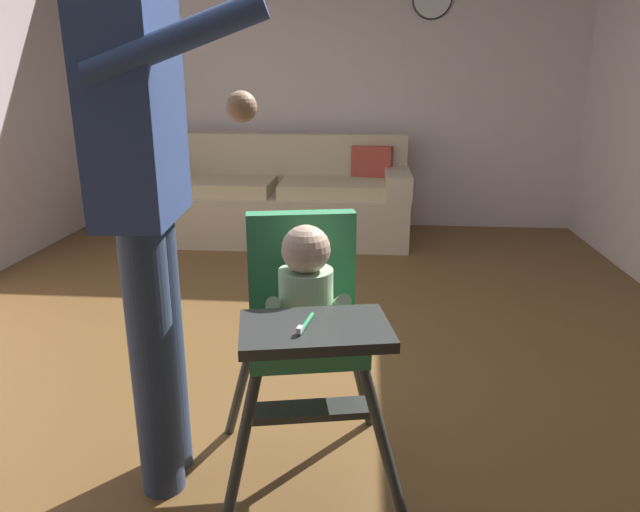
{
  "coord_description": "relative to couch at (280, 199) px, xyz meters",
  "views": [
    {
      "loc": [
        0.38,
        -2.3,
        1.33
      ],
      "look_at": [
        0.23,
        -0.44,
        0.74
      ],
      "focal_mm": 32.21,
      "sensor_mm": 36.0,
      "label": 1
    }
  ],
  "objects": [
    {
      "name": "wall_far",
      "position": [
        0.36,
        0.52,
        1.05
      ],
      "size": [
        5.25,
        0.06,
        2.76
      ],
      "primitive_type": "cube",
      "color": "silver",
      "rests_on": "ground"
    },
    {
      "name": "adult_standing",
      "position": [
        0.08,
        -3.14,
        0.66
      ],
      "size": [
        0.54,
        0.5,
        1.74
      ],
      "rotation": [
        0.0,
        0.0,
        0.09
      ],
      "color": "#354464",
      "rests_on": "ground"
    },
    {
      "name": "ground",
      "position": [
        0.36,
        -2.48,
        -0.38
      ],
      "size": [
        6.05,
        7.53,
        0.1
      ],
      "primitive_type": "cube",
      "color": "brown"
    },
    {
      "name": "high_chair",
      "position": [
        0.56,
        -3.1,
        0.29
      ],
      "size": [
        0.71,
        0.8,
        0.91
      ],
      "rotation": [
        0.0,
        0.0,
        -1.38
      ],
      "color": "#333635",
      "rests_on": "ground"
    },
    {
      "name": "couch",
      "position": [
        0.0,
        0.0,
        0.0
      ],
      "size": [
        2.18,
        0.86,
        0.86
      ],
      "rotation": [
        0.0,
        0.0,
        -1.57
      ],
      "color": "beige",
      "rests_on": "ground"
    }
  ]
}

